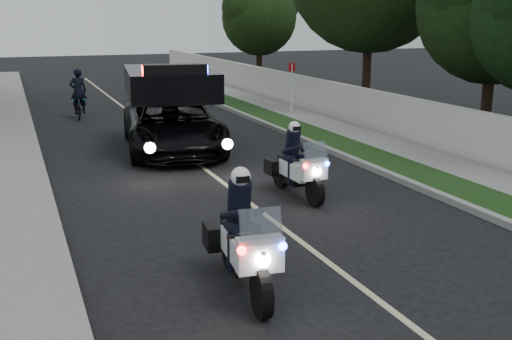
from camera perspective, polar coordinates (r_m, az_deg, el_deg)
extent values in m
plane|color=black|center=(9.76, 9.38, -10.41)|extent=(120.00, 120.00, 0.00)
cube|color=gray|center=(20.03, 4.85, 2.62)|extent=(0.20, 60.00, 0.15)
cube|color=#193814|center=(20.35, 6.62, 2.76)|extent=(1.20, 60.00, 0.16)
cube|color=gray|center=(20.99, 9.75, 2.99)|extent=(1.40, 60.00, 0.16)
cube|color=beige|center=(21.41, 12.13, 4.92)|extent=(0.22, 60.00, 1.50)
cube|color=gray|center=(18.01, -19.23, 0.59)|extent=(0.20, 60.00, 0.15)
cube|color=#BFB78C|center=(18.62, -6.54, 1.48)|extent=(0.12, 50.00, 0.01)
imported|color=black|center=(19.13, -7.60, 1.78)|extent=(3.52, 6.24, 2.88)
imported|color=black|center=(25.93, -15.85, 4.56)|extent=(0.74, 1.65, 0.83)
imported|color=black|center=(25.93, -15.85, 4.56)|extent=(0.66, 0.46, 1.79)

